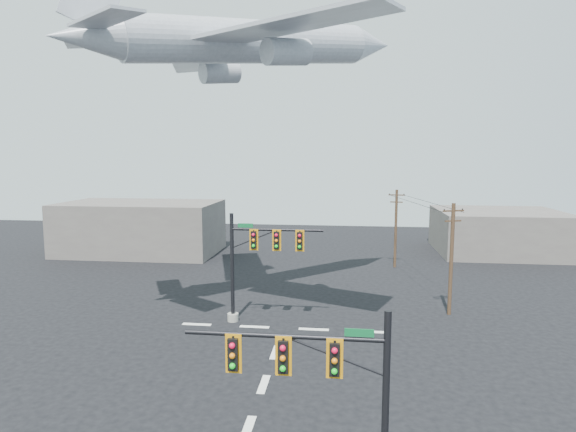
# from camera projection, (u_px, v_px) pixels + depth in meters

# --- Properties ---
(ground) EXTENTS (120.00, 120.00, 0.00)m
(ground) POSITION_uv_depth(u_px,v_px,m) (248.00, 429.00, 20.27)
(ground) COLOR black
(ground) RESTS_ON ground
(lane_markings) EXTENTS (14.00, 21.20, 0.01)m
(lane_markings) POSITION_uv_depth(u_px,v_px,m) (268.00, 372.00, 25.52)
(lane_markings) COLOR white
(lane_markings) RESTS_ON ground
(signal_mast_near) EXTENTS (6.78, 0.74, 6.73)m
(signal_mast_near) POSITION_uv_depth(u_px,v_px,m) (334.00, 398.00, 15.23)
(signal_mast_near) COLOR gray
(signal_mast_near) RESTS_ON ground
(signal_mast_far) EXTENTS (6.61, 0.83, 7.57)m
(signal_mast_far) POSITION_uv_depth(u_px,v_px,m) (254.00, 262.00, 32.72)
(signal_mast_far) COLOR gray
(signal_mast_far) RESTS_ON ground
(utility_pole_a) EXTENTS (1.56, 0.67, 8.11)m
(utility_pole_a) POSITION_uv_depth(u_px,v_px,m) (451.00, 257.00, 34.35)
(utility_pole_a) COLOR #49301F
(utility_pole_a) RESTS_ON ground
(utility_pole_b) EXTENTS (1.62, 0.30, 8.02)m
(utility_pole_b) POSITION_uv_depth(u_px,v_px,m) (396.00, 227.00, 49.11)
(utility_pole_b) COLOR #49301F
(utility_pole_b) RESTS_ON ground
(power_lines) EXTENTS (3.90, 14.70, 0.03)m
(power_lines) POSITION_uv_depth(u_px,v_px,m) (420.00, 202.00, 41.32)
(power_lines) COLOR black
(airliner) EXTENTS (22.45, 21.32, 6.85)m
(airliner) POSITION_uv_depth(u_px,v_px,m) (253.00, 43.00, 32.77)
(airliner) COLOR silver
(building_left) EXTENTS (18.00, 10.00, 6.00)m
(building_left) POSITION_uv_depth(u_px,v_px,m) (141.00, 228.00, 56.73)
(building_left) COLOR #645F58
(building_left) RESTS_ON ground
(building_right) EXTENTS (14.00, 12.00, 5.00)m
(building_right) POSITION_uv_depth(u_px,v_px,m) (499.00, 232.00, 56.77)
(building_right) COLOR #645F58
(building_right) RESTS_ON ground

